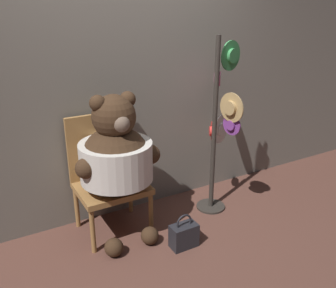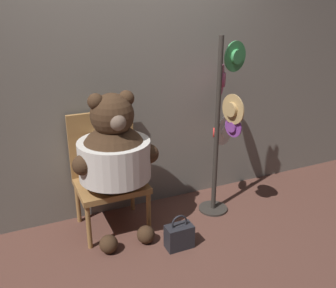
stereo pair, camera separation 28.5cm
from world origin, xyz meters
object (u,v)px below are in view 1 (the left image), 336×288
teddy_bear (116,157)px  handbag_on_ground (184,235)px  chair (107,172)px  hat_display_rack (220,118)px

teddy_bear → handbag_on_ground: 0.85m
chair → handbag_on_ground: chair is taller
hat_display_rack → handbag_on_ground: bearing=-147.3°
teddy_bear → handbag_on_ground: bearing=-47.9°
chair → hat_display_rack: hat_display_rack is taller
chair → hat_display_rack: bearing=-11.0°
chair → teddy_bear: teddy_bear is taller
teddy_bear → hat_display_rack: bearing=-1.4°
handbag_on_ground → chair: bearing=124.3°
teddy_bear → handbag_on_ground: (0.39, -0.43, -0.62)m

